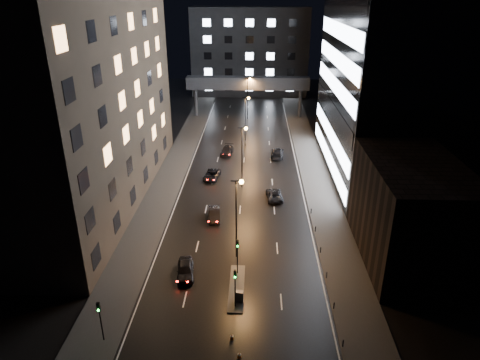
{
  "coord_description": "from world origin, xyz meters",
  "views": [
    {
      "loc": [
        2.08,
        -35.23,
        29.43
      ],
      "look_at": [
        -0.08,
        21.7,
        4.0
      ],
      "focal_mm": 32.0,
      "sensor_mm": 36.0,
      "label": 1
    }
  ],
  "objects_px": {
    "car_toward_a": "(274,195)",
    "car_toward_b": "(277,153)",
    "car_away_a": "(185,270)",
    "car_away_d": "(227,151)",
    "utility_cabinet": "(240,296)",
    "car_away_c": "(212,175)",
    "car_away_b": "(214,214)"
  },
  "relations": [
    {
      "from": "car_away_a",
      "to": "car_away_d",
      "type": "relative_size",
      "value": 0.91
    },
    {
      "from": "car_away_a",
      "to": "utility_cabinet",
      "type": "height_order",
      "value": "car_away_a"
    },
    {
      "from": "car_away_d",
      "to": "car_toward_a",
      "type": "bearing_deg",
      "value": -59.29
    },
    {
      "from": "car_away_d",
      "to": "utility_cabinet",
      "type": "bearing_deg",
      "value": -77.84
    },
    {
      "from": "car_away_c",
      "to": "utility_cabinet",
      "type": "height_order",
      "value": "car_away_c"
    },
    {
      "from": "car_away_d",
      "to": "utility_cabinet",
      "type": "relative_size",
      "value": 4.35
    },
    {
      "from": "car_away_d",
      "to": "car_toward_b",
      "type": "height_order",
      "value": "car_toward_b"
    },
    {
      "from": "car_away_a",
      "to": "car_toward_a",
      "type": "xyz_separation_m",
      "value": [
        10.64,
        19.69,
        -0.1
      ]
    },
    {
      "from": "car_away_c",
      "to": "car_toward_b",
      "type": "distance_m",
      "value": 15.91
    },
    {
      "from": "car_away_a",
      "to": "car_away_b",
      "type": "height_order",
      "value": "car_away_a"
    },
    {
      "from": "car_toward_a",
      "to": "car_toward_b",
      "type": "relative_size",
      "value": 0.87
    },
    {
      "from": "car_toward_b",
      "to": "utility_cabinet",
      "type": "distance_m",
      "value": 42.52
    },
    {
      "from": "car_toward_a",
      "to": "car_toward_b",
      "type": "bearing_deg",
      "value": -99.04
    },
    {
      "from": "car_away_a",
      "to": "car_toward_b",
      "type": "bearing_deg",
      "value": 64.63
    },
    {
      "from": "car_away_b",
      "to": "car_away_d",
      "type": "height_order",
      "value": "same"
    },
    {
      "from": "car_away_b",
      "to": "car_toward_a",
      "type": "distance_m",
      "value": 10.84
    },
    {
      "from": "car_away_d",
      "to": "car_toward_a",
      "type": "relative_size",
      "value": 1.03
    },
    {
      "from": "car_toward_b",
      "to": "car_toward_a",
      "type": "bearing_deg",
      "value": 91.3
    },
    {
      "from": "car_away_c",
      "to": "car_away_d",
      "type": "height_order",
      "value": "car_away_d"
    },
    {
      "from": "car_away_a",
      "to": "car_away_b",
      "type": "relative_size",
      "value": 1.03
    },
    {
      "from": "car_away_b",
      "to": "car_toward_b",
      "type": "bearing_deg",
      "value": 62.44
    },
    {
      "from": "car_away_c",
      "to": "car_toward_a",
      "type": "bearing_deg",
      "value": -27.7
    },
    {
      "from": "car_away_b",
      "to": "car_toward_a",
      "type": "relative_size",
      "value": 0.9
    },
    {
      "from": "car_away_c",
      "to": "utility_cabinet",
      "type": "relative_size",
      "value": 4.3
    },
    {
      "from": "car_toward_a",
      "to": "car_away_a",
      "type": "bearing_deg",
      "value": 56.45
    },
    {
      "from": "car_away_d",
      "to": "utility_cabinet",
      "type": "xyz_separation_m",
      "value": [
        4.12,
        -43.09,
        -0.0
      ]
    },
    {
      "from": "car_toward_a",
      "to": "utility_cabinet",
      "type": "height_order",
      "value": "car_toward_a"
    },
    {
      "from": "car_away_d",
      "to": "car_toward_a",
      "type": "height_order",
      "value": "car_away_d"
    },
    {
      "from": "car_away_a",
      "to": "utility_cabinet",
      "type": "bearing_deg",
      "value": -42.28
    },
    {
      "from": "car_away_a",
      "to": "car_toward_a",
      "type": "height_order",
      "value": "car_away_a"
    },
    {
      "from": "car_toward_a",
      "to": "car_toward_b",
      "type": "distance_m",
      "value": 18.23
    },
    {
      "from": "utility_cabinet",
      "to": "car_away_b",
      "type": "bearing_deg",
      "value": 110.7
    }
  ]
}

